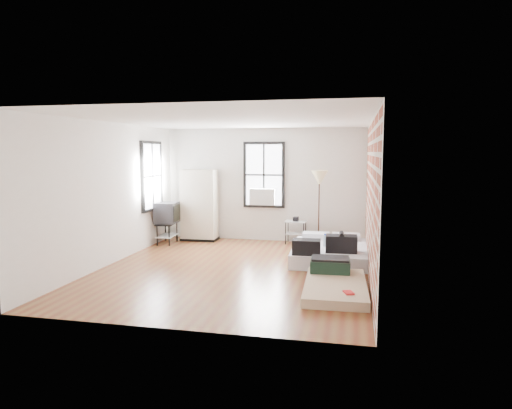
% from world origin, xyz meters
% --- Properties ---
extents(ground, '(6.00, 6.00, 0.00)m').
position_xyz_m(ground, '(0.00, 0.00, 0.00)').
color(ground, brown).
rests_on(ground, ground).
extents(room_shell, '(5.02, 6.02, 2.80)m').
position_xyz_m(room_shell, '(0.23, 0.36, 1.74)').
color(room_shell, silver).
rests_on(room_shell, ground).
extents(mattress_main, '(1.60, 2.13, 0.67)m').
position_xyz_m(mattress_main, '(1.75, 1.19, 0.18)').
color(mattress_main, white).
rests_on(mattress_main, ground).
extents(mattress_bare, '(1.03, 1.87, 0.40)m').
position_xyz_m(mattress_bare, '(1.92, -0.82, 0.12)').
color(mattress_bare, '#C3AF8C').
rests_on(mattress_bare, ground).
extents(wardrobe, '(0.91, 0.54, 1.78)m').
position_xyz_m(wardrobe, '(-1.59, 2.65, 0.88)').
color(wardrobe, black).
rests_on(wardrobe, ground).
extents(side_table, '(0.51, 0.41, 0.65)m').
position_xyz_m(side_table, '(0.84, 2.72, 0.44)').
color(side_table, black).
rests_on(side_table, ground).
extents(floor_lamp, '(0.38, 0.38, 1.78)m').
position_xyz_m(floor_lamp, '(1.40, 2.65, 1.53)').
color(floor_lamp, black).
rests_on(floor_lamp, ground).
extents(tv_stand, '(0.54, 0.74, 1.00)m').
position_xyz_m(tv_stand, '(-2.21, 2.06, 0.72)').
color(tv_stand, black).
rests_on(tv_stand, ground).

